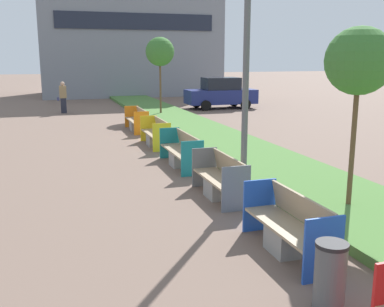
{
  "coord_description": "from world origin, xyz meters",
  "views": [
    {
      "loc": [
        -2.55,
        1.42,
        3.05
      ],
      "look_at": [
        0.9,
        12.29,
        0.6
      ],
      "focal_mm": 42.0,
      "sensor_mm": 36.0,
      "label": 1
    }
  ],
  "objects_px": {
    "bench_grey_frame": "(220,182)",
    "pedestrian_walking": "(63,97)",
    "bench_yellow_frame": "(156,135)",
    "sapling_tree_near": "(359,62)",
    "bench_orange_frame": "(137,122)",
    "parked_car_distant": "(221,93)",
    "bench_teal_frame": "(181,153)",
    "bench_blue_frame": "(289,231)",
    "litter_bin": "(330,278)",
    "sapling_tree_far": "(160,52)",
    "street_lamp_post": "(247,13)"
  },
  "relations": [
    {
      "from": "bench_grey_frame",
      "to": "pedestrian_walking",
      "type": "distance_m",
      "value": 17.25
    },
    {
      "from": "bench_yellow_frame",
      "to": "sapling_tree_near",
      "type": "height_order",
      "value": "sapling_tree_near"
    },
    {
      "from": "bench_orange_frame",
      "to": "pedestrian_walking",
      "type": "height_order",
      "value": "pedestrian_walking"
    },
    {
      "from": "parked_car_distant",
      "to": "sapling_tree_near",
      "type": "bearing_deg",
      "value": -102.1
    },
    {
      "from": "pedestrian_walking",
      "to": "bench_teal_frame",
      "type": "bearing_deg",
      "value": -78.8
    },
    {
      "from": "bench_blue_frame",
      "to": "sapling_tree_near",
      "type": "relative_size",
      "value": 0.56
    },
    {
      "from": "bench_yellow_frame",
      "to": "parked_car_distant",
      "type": "relative_size",
      "value": 0.49
    },
    {
      "from": "bench_teal_frame",
      "to": "pedestrian_walking",
      "type": "xyz_separation_m",
      "value": [
        -2.76,
        13.95,
        0.51
      ]
    },
    {
      "from": "litter_bin",
      "to": "pedestrian_walking",
      "type": "relative_size",
      "value": 0.52
    },
    {
      "from": "bench_orange_frame",
      "to": "sapling_tree_far",
      "type": "distance_m",
      "value": 5.67
    },
    {
      "from": "bench_orange_frame",
      "to": "parked_car_distant",
      "type": "xyz_separation_m",
      "value": [
        6.43,
        6.85,
        0.54
      ]
    },
    {
      "from": "bench_orange_frame",
      "to": "sapling_tree_near",
      "type": "distance_m",
      "value": 11.9
    },
    {
      "from": "bench_orange_frame",
      "to": "parked_car_distant",
      "type": "bearing_deg",
      "value": 46.81
    },
    {
      "from": "bench_blue_frame",
      "to": "sapling_tree_far",
      "type": "height_order",
      "value": "sapling_tree_far"
    },
    {
      "from": "bench_yellow_frame",
      "to": "bench_orange_frame",
      "type": "xyz_separation_m",
      "value": [
        0.0,
        3.48,
        0.01
      ]
    },
    {
      "from": "bench_yellow_frame",
      "to": "bench_orange_frame",
      "type": "distance_m",
      "value": 3.48
    },
    {
      "from": "sapling_tree_far",
      "to": "parked_car_distant",
      "type": "relative_size",
      "value": 0.96
    },
    {
      "from": "sapling_tree_near",
      "to": "bench_blue_frame",
      "type": "bearing_deg",
      "value": -147.89
    },
    {
      "from": "bench_orange_frame",
      "to": "street_lamp_post",
      "type": "height_order",
      "value": "street_lamp_post"
    },
    {
      "from": "bench_grey_frame",
      "to": "litter_bin",
      "type": "distance_m",
      "value": 4.71
    },
    {
      "from": "bench_yellow_frame",
      "to": "litter_bin",
      "type": "bearing_deg",
      "value": -92.11
    },
    {
      "from": "pedestrian_walking",
      "to": "bench_yellow_frame",
      "type": "bearing_deg",
      "value": -75.63
    },
    {
      "from": "bench_blue_frame",
      "to": "sapling_tree_near",
      "type": "bearing_deg",
      "value": 32.11
    },
    {
      "from": "bench_teal_frame",
      "to": "bench_yellow_frame",
      "type": "height_order",
      "value": "same"
    },
    {
      "from": "street_lamp_post",
      "to": "parked_car_distant",
      "type": "xyz_separation_m",
      "value": [
        5.82,
        16.45,
        -3.06
      ]
    },
    {
      "from": "bench_blue_frame",
      "to": "sapling_tree_near",
      "type": "xyz_separation_m",
      "value": [
        2.09,
        1.31,
        2.6
      ]
    },
    {
      "from": "bench_grey_frame",
      "to": "street_lamp_post",
      "type": "relative_size",
      "value": 0.27
    },
    {
      "from": "parked_car_distant",
      "to": "street_lamp_post",
      "type": "bearing_deg",
      "value": -108.23
    },
    {
      "from": "bench_teal_frame",
      "to": "pedestrian_walking",
      "type": "height_order",
      "value": "pedestrian_walking"
    },
    {
      "from": "bench_grey_frame",
      "to": "litter_bin",
      "type": "height_order",
      "value": "bench_grey_frame"
    },
    {
      "from": "street_lamp_post",
      "to": "sapling_tree_far",
      "type": "bearing_deg",
      "value": 83.96
    },
    {
      "from": "bench_yellow_frame",
      "to": "litter_bin",
      "type": "xyz_separation_m",
      "value": [
        -0.4,
        -10.94,
        0.09
      ]
    },
    {
      "from": "bench_yellow_frame",
      "to": "street_lamp_post",
      "type": "xyz_separation_m",
      "value": [
        0.61,
        -6.12,
        3.61
      ]
    },
    {
      "from": "street_lamp_post",
      "to": "sapling_tree_near",
      "type": "bearing_deg",
      "value": -51.14
    },
    {
      "from": "bench_orange_frame",
      "to": "sapling_tree_near",
      "type": "relative_size",
      "value": 0.63
    },
    {
      "from": "sapling_tree_near",
      "to": "sapling_tree_far",
      "type": "height_order",
      "value": "sapling_tree_far"
    },
    {
      "from": "bench_grey_frame",
      "to": "bench_teal_frame",
      "type": "xyz_separation_m",
      "value": [
        0.0,
        3.07,
        0.01
      ]
    },
    {
      "from": "bench_blue_frame",
      "to": "pedestrian_walking",
      "type": "bearing_deg",
      "value": 97.84
    },
    {
      "from": "bench_grey_frame",
      "to": "sapling_tree_far",
      "type": "distance_m",
      "value": 14.56
    },
    {
      "from": "sapling_tree_near",
      "to": "litter_bin",
      "type": "bearing_deg",
      "value": -129.83
    },
    {
      "from": "bench_yellow_frame",
      "to": "parked_car_distant",
      "type": "distance_m",
      "value": 12.18
    },
    {
      "from": "bench_blue_frame",
      "to": "bench_teal_frame",
      "type": "xyz_separation_m",
      "value": [
        0.0,
        6.08,
        0.01
      ]
    },
    {
      "from": "pedestrian_walking",
      "to": "parked_car_distant",
      "type": "distance_m",
      "value": 9.2
    },
    {
      "from": "bench_grey_frame",
      "to": "street_lamp_post",
      "type": "height_order",
      "value": "street_lamp_post"
    },
    {
      "from": "bench_grey_frame",
      "to": "litter_bin",
      "type": "bearing_deg",
      "value": -94.9
    },
    {
      "from": "bench_yellow_frame",
      "to": "bench_grey_frame",
      "type": "bearing_deg",
      "value": -90.01
    },
    {
      "from": "parked_car_distant",
      "to": "bench_orange_frame",
      "type": "bearing_deg",
      "value": -131.93
    },
    {
      "from": "street_lamp_post",
      "to": "bench_grey_frame",
      "type": "bearing_deg",
      "value": -167.6
    },
    {
      "from": "pedestrian_walking",
      "to": "bench_blue_frame",
      "type": "bearing_deg",
      "value": -82.16
    },
    {
      "from": "bench_orange_frame",
      "to": "sapling_tree_far",
      "type": "xyz_separation_m",
      "value": [
        2.09,
        4.37,
        2.94
      ]
    }
  ]
}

